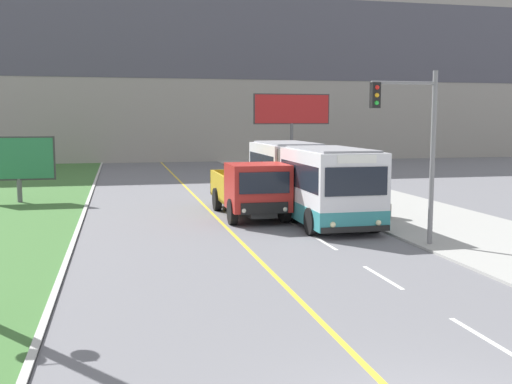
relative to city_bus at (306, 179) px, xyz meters
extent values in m
cube|color=silver|center=(-1.21, -15.10, -1.56)|extent=(0.12, 2.40, 0.01)
cube|color=silver|center=(-1.21, -10.50, -1.56)|extent=(0.12, 2.40, 0.01)
cube|color=silver|center=(-1.21, -5.90, -1.56)|extent=(0.12, 2.40, 0.01)
cube|color=silver|center=(-1.21, -1.30, -1.56)|extent=(0.12, 2.40, 0.01)
cube|color=silver|center=(-1.21, 3.30, -1.56)|extent=(0.12, 2.40, 0.01)
cube|color=silver|center=(-1.21, 7.90, -1.56)|extent=(0.12, 2.40, 0.01)
cube|color=gray|center=(-3.96, 38.02, 10.02)|extent=(80.00, 8.00, 23.17)
cube|color=#4C4C56|center=(-3.96, 34.00, 10.60)|extent=(80.00, 0.04, 8.11)
cube|color=silver|center=(0.00, -3.05, 0.07)|extent=(2.60, 5.23, 2.72)
cube|color=teal|center=(0.00, -3.05, -0.94)|extent=(2.62, 5.25, 0.70)
cube|color=black|center=(0.00, -3.05, 0.48)|extent=(2.62, 4.81, 0.95)
cube|color=gray|center=(0.00, -3.05, 1.47)|extent=(2.21, 4.71, 0.08)
cube|color=silver|center=(0.00, 3.08, 0.07)|extent=(2.60, 5.23, 2.72)
cube|color=teal|center=(0.00, 3.08, -0.94)|extent=(2.62, 5.25, 0.70)
cube|color=black|center=(0.00, 3.08, 0.48)|extent=(2.62, 4.81, 0.95)
cube|color=gray|center=(0.00, 3.08, 1.47)|extent=(2.21, 4.71, 0.08)
cube|color=#474747|center=(0.00, 0.02, 0.07)|extent=(2.39, 0.90, 2.50)
cube|color=black|center=(0.00, -5.68, 0.48)|extent=(2.29, 0.04, 1.00)
cube|color=black|center=(0.00, -5.69, -1.19)|extent=(2.54, 0.06, 0.20)
sphere|color=#F4EAB2|center=(-0.84, -5.70, -0.99)|extent=(0.20, 0.20, 0.20)
sphere|color=#F4EAB2|center=(0.84, -5.70, -0.99)|extent=(0.20, 0.20, 0.20)
cube|color=white|center=(0.00, -5.68, 1.25)|extent=(1.43, 0.04, 0.28)
cylinder|color=black|center=(-1.23, -4.51, -1.06)|extent=(0.28, 1.00, 1.00)
cylinder|color=black|center=(1.23, -4.51, -1.06)|extent=(0.28, 1.00, 1.00)
cylinder|color=black|center=(-1.23, -1.37, -1.06)|extent=(0.28, 1.00, 1.00)
cylinder|color=black|center=(1.23, -1.37, -1.06)|extent=(0.28, 1.00, 1.00)
cylinder|color=black|center=(-1.23, 3.61, -1.06)|extent=(0.28, 1.00, 1.00)
cylinder|color=black|center=(1.23, 3.61, -1.06)|extent=(0.28, 1.00, 1.00)
cube|color=black|center=(-2.53, 0.62, -1.12)|extent=(1.05, 6.59, 0.20)
cube|color=#AD231E|center=(-2.53, -1.51, -0.09)|extent=(2.34, 2.34, 1.85)
cube|color=black|center=(-2.53, -2.70, 0.18)|extent=(1.99, 0.04, 0.83)
cube|color=black|center=(-2.53, -2.71, -0.80)|extent=(1.87, 0.06, 0.44)
sphere|color=silver|center=(-3.35, -2.72, -0.87)|extent=(0.18, 0.18, 0.18)
sphere|color=silver|center=(-1.71, -2.72, -0.87)|extent=(0.18, 0.18, 0.18)
cube|color=#B7931E|center=(-2.53, 1.91, -0.96)|extent=(2.22, 4.00, 0.12)
cube|color=#B7931E|center=(-3.58, 1.91, -0.42)|extent=(0.12, 4.00, 1.19)
cube|color=#B7931E|center=(-1.48, 1.91, -0.42)|extent=(0.12, 4.00, 1.19)
cube|color=#B7931E|center=(-2.53, -0.03, -0.42)|extent=(2.22, 0.12, 1.19)
cube|color=#B7931E|center=(-2.53, 3.85, -0.42)|extent=(2.22, 0.12, 1.19)
cube|color=#B7931E|center=(-2.53, -0.03, 0.30)|extent=(2.22, 0.12, 0.24)
cylinder|color=black|center=(-3.60, -1.74, -1.04)|extent=(0.30, 1.04, 1.04)
cylinder|color=black|center=(-1.46, -1.74, -1.04)|extent=(0.30, 1.04, 1.04)
cylinder|color=black|center=(-3.60, 2.11, -1.04)|extent=(0.30, 1.04, 1.04)
cylinder|color=black|center=(-1.46, 2.11, -1.04)|extent=(0.30, 1.04, 1.04)
cylinder|color=slate|center=(2.00, -7.18, 1.30)|extent=(0.16, 0.16, 5.72)
cylinder|color=slate|center=(0.90, -7.18, 3.76)|extent=(2.20, 0.10, 0.10)
cube|color=black|center=(-0.06, -7.18, 3.36)|extent=(0.28, 0.24, 0.80)
sphere|color=red|center=(-0.06, -7.31, 3.60)|extent=(0.14, 0.14, 0.14)
sphere|color=orange|center=(-0.06, -7.31, 3.36)|extent=(0.14, 0.14, 0.14)
sphere|color=green|center=(-0.06, -7.31, 3.12)|extent=(0.14, 0.14, 0.14)
cylinder|color=#59595B|center=(5.24, 20.18, 0.37)|extent=(0.24, 0.24, 3.87)
cube|color=#333333|center=(5.24, 20.18, 3.40)|extent=(6.07, 0.20, 2.35)
cube|color=#AD1E1E|center=(5.24, 20.07, 3.40)|extent=(5.91, 0.02, 2.19)
cylinder|color=#59595B|center=(-12.86, 6.87, -0.95)|extent=(0.24, 0.24, 1.22)
cube|color=#333333|center=(-12.86, 6.87, 0.67)|extent=(3.53, 0.20, 2.19)
cube|color=#287547|center=(-12.86, 6.76, 0.67)|extent=(3.37, 0.02, 2.03)
cylinder|color=gray|center=(2.66, -1.81, -1.20)|extent=(0.98, 0.98, 0.56)
sphere|color=#518442|center=(2.66, -1.81, -0.65)|extent=(0.79, 0.79, 0.79)
cylinder|color=gray|center=(2.70, 1.87, -1.21)|extent=(0.94, 0.94, 0.54)
sphere|color=#518442|center=(2.70, 1.87, -0.68)|extent=(0.75, 0.75, 0.75)
cylinder|color=gray|center=(2.57, 5.56, -1.23)|extent=(1.01, 1.01, 0.51)
sphere|color=#518442|center=(2.57, 5.56, -0.69)|extent=(0.81, 0.81, 0.81)
camera|label=1|loc=(-7.96, -24.85, 2.61)|focal=42.00mm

